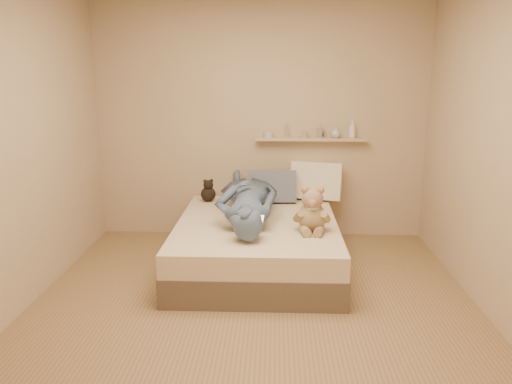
{
  "coord_description": "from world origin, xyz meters",
  "views": [
    {
      "loc": [
        0.16,
        -3.56,
        1.85
      ],
      "look_at": [
        0.0,
        0.65,
        0.8
      ],
      "focal_mm": 35.0,
      "sensor_mm": 36.0,
      "label": 1
    }
  ],
  "objects_px": {
    "game_console": "(252,219)",
    "person": "(248,198)",
    "wall_shelf": "(311,139)",
    "bed": "(257,244)",
    "dark_plush": "(208,192)",
    "pillow_cream": "(316,181)",
    "teddy_bear": "(312,213)",
    "pillow_grey": "(272,187)"
  },
  "relations": [
    {
      "from": "person",
      "to": "wall_shelf",
      "type": "xyz_separation_m",
      "value": [
        0.65,
        0.81,
        0.46
      ]
    },
    {
      "from": "game_console",
      "to": "wall_shelf",
      "type": "distance_m",
      "value": 1.6
    },
    {
      "from": "wall_shelf",
      "to": "dark_plush",
      "type": "bearing_deg",
      "value": -168.74
    },
    {
      "from": "pillow_cream",
      "to": "wall_shelf",
      "type": "height_order",
      "value": "wall_shelf"
    },
    {
      "from": "bed",
      "to": "game_console",
      "type": "bearing_deg",
      "value": -92.69
    },
    {
      "from": "bed",
      "to": "teddy_bear",
      "type": "bearing_deg",
      "value": -31.13
    },
    {
      "from": "game_console",
      "to": "wall_shelf",
      "type": "bearing_deg",
      "value": 67.92
    },
    {
      "from": "teddy_bear",
      "to": "pillow_grey",
      "type": "xyz_separation_m",
      "value": [
        -0.35,
        0.99,
        -0.0
      ]
    },
    {
      "from": "bed",
      "to": "pillow_grey",
      "type": "relative_size",
      "value": 3.8
    },
    {
      "from": "bed",
      "to": "dark_plush",
      "type": "xyz_separation_m",
      "value": [
        -0.55,
        0.69,
        0.33
      ]
    },
    {
      "from": "bed",
      "to": "pillow_grey",
      "type": "height_order",
      "value": "pillow_grey"
    },
    {
      "from": "dark_plush",
      "to": "game_console",
      "type": "bearing_deg",
      "value": -66.17
    },
    {
      "from": "game_console",
      "to": "person",
      "type": "relative_size",
      "value": 0.13
    },
    {
      "from": "dark_plush",
      "to": "person",
      "type": "height_order",
      "value": "person"
    },
    {
      "from": "wall_shelf",
      "to": "bed",
      "type": "bearing_deg",
      "value": -121.18
    },
    {
      "from": "pillow_cream",
      "to": "wall_shelf",
      "type": "bearing_deg",
      "value": 128.71
    },
    {
      "from": "person",
      "to": "pillow_cream",
      "type": "bearing_deg",
      "value": -136.16
    },
    {
      "from": "pillow_cream",
      "to": "pillow_grey",
      "type": "xyz_separation_m",
      "value": [
        -0.48,
        -0.14,
        -0.03
      ]
    },
    {
      "from": "teddy_bear",
      "to": "person",
      "type": "xyz_separation_m",
      "value": [
        -0.59,
        0.4,
        0.02
      ]
    },
    {
      "from": "teddy_bear",
      "to": "wall_shelf",
      "type": "height_order",
      "value": "wall_shelf"
    },
    {
      "from": "person",
      "to": "dark_plush",
      "type": "bearing_deg",
      "value": -53.98
    },
    {
      "from": "dark_plush",
      "to": "pillow_cream",
      "type": "xyz_separation_m",
      "value": [
        1.17,
        0.14,
        0.09
      ]
    },
    {
      "from": "wall_shelf",
      "to": "game_console",
      "type": "bearing_deg",
      "value": -112.08
    },
    {
      "from": "teddy_bear",
      "to": "pillow_grey",
      "type": "relative_size",
      "value": 0.84
    },
    {
      "from": "bed",
      "to": "wall_shelf",
      "type": "bearing_deg",
      "value": 58.82
    },
    {
      "from": "teddy_bear",
      "to": "dark_plush",
      "type": "relative_size",
      "value": 1.7
    },
    {
      "from": "dark_plush",
      "to": "person",
      "type": "relative_size",
      "value": 0.15
    },
    {
      "from": "game_console",
      "to": "teddy_bear",
      "type": "xyz_separation_m",
      "value": [
        0.51,
        0.21,
        0.0
      ]
    },
    {
      "from": "pillow_grey",
      "to": "wall_shelf",
      "type": "bearing_deg",
      "value": 28.0
    },
    {
      "from": "bed",
      "to": "pillow_cream",
      "type": "relative_size",
      "value": 3.45
    },
    {
      "from": "bed",
      "to": "dark_plush",
      "type": "distance_m",
      "value": 0.94
    },
    {
      "from": "dark_plush",
      "to": "wall_shelf",
      "type": "height_order",
      "value": "wall_shelf"
    },
    {
      "from": "game_console",
      "to": "pillow_grey",
      "type": "height_order",
      "value": "pillow_grey"
    },
    {
      "from": "game_console",
      "to": "pillow_cream",
      "type": "distance_m",
      "value": 1.48
    },
    {
      "from": "bed",
      "to": "dark_plush",
      "type": "bearing_deg",
      "value": 128.66
    },
    {
      "from": "pillow_cream",
      "to": "pillow_grey",
      "type": "distance_m",
      "value": 0.5
    },
    {
      "from": "game_console",
      "to": "pillow_cream",
      "type": "height_order",
      "value": "pillow_cream"
    },
    {
      "from": "person",
      "to": "game_console",
      "type": "bearing_deg",
      "value": 94.91
    },
    {
      "from": "person",
      "to": "teddy_bear",
      "type": "bearing_deg",
      "value": 143.87
    },
    {
      "from": "teddy_bear",
      "to": "wall_shelf",
      "type": "bearing_deg",
      "value": 87.16
    },
    {
      "from": "game_console",
      "to": "dark_plush",
      "type": "distance_m",
      "value": 1.31
    },
    {
      "from": "bed",
      "to": "person",
      "type": "height_order",
      "value": "person"
    }
  ]
}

